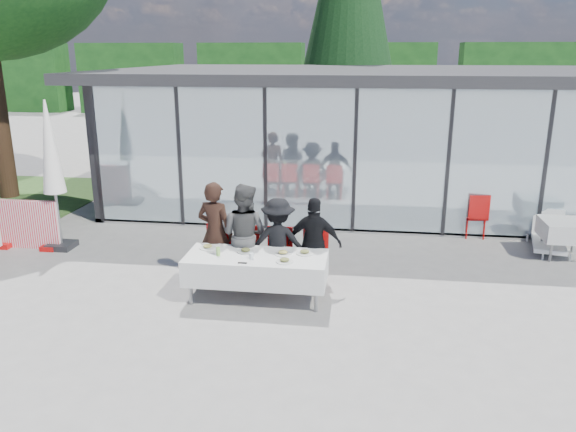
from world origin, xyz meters
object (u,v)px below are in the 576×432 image
Objects in this scene: diner_chair_b at (246,251)px; plate_c at (283,253)px; spare_table_right at (565,230)px; folded_eyeglasses at (242,263)px; diner_chair_a at (218,250)px; plate_extra at (285,261)px; diner_c at (278,242)px; diner_d at (315,243)px; plate_d at (305,252)px; diner_a at (215,233)px; lounger at (548,236)px; plate_b at (246,251)px; spare_chair_b at (477,214)px; diner_chair_c at (279,253)px; plate_a at (208,247)px; dining_table at (256,268)px; market_umbrella at (51,156)px; diner_b at (244,234)px; juice_bottle at (218,251)px; diner_chair_d at (315,254)px.

diner_chair_b is 1.01m from plate_c.
spare_table_right is at bearing 18.44° from diner_chair_b.
diner_chair_b is 6.96× the size of folded_eyeglasses.
diner_chair_b is 6.20m from spare_table_right.
diner_chair_a is 3.50× the size of plate_extra.
plate_extra is at bearing 102.12° from diner_c.
plate_d is at bearing 81.32° from diner_d.
spare_table_right is at bearing -161.71° from diner_c.
lounger is (6.27, 2.59, -0.64)m from diner_a.
diner_a is 6.43× the size of plate_b.
lounger is at bearing -19.83° from spare_chair_b.
diner_chair_a is 3.50× the size of plate_d.
diner_d is at bearing 65.37° from plate_extra.
diner_chair_c is 3.50× the size of plate_a.
spare_chair_b is (4.09, 3.70, -0.00)m from dining_table.
diner_chair_a reaches higher than folded_eyeglasses.
plate_b is 0.09× the size of market_umbrella.
lounger is at bearing 32.92° from plate_d.
diner_a is at bearing -18.99° from market_umbrella.
lounger is (5.02, 3.10, -0.52)m from plate_c.
plate_a and plate_c have the same top height.
diner_b reaches higher than plate_d.
plate_a is at bearing 19.55° from diner_d.
dining_table is 0.79m from diner_chair_c.
juice_bottle is at bearing -74.40° from diner_chair_a.
juice_bottle reaches higher than plate_a.
diner_chair_b is at bearing 99.44° from folded_eyeglasses.
dining_table is 0.34m from plate_b.
spare_table_right is at bearing 26.89° from plate_c.
plate_extra is at bearing 151.82° from diner_b.
diner_d reaches higher than folded_eyeglasses.
market_umbrella is at bearing -172.21° from lounger.
plate_b is 4.71m from market_umbrella.
diner_chair_c is 1.26m from plate_a.
diner_b is at bearing -167.73° from diner_chair_c.
spare_chair_b is at bearing 42.60° from diner_chair_d.
diner_a is at bearing -161.88° from spare_table_right.
diner_a is at bearing -165.72° from diner_chair_b.
plate_a is at bearing 165.25° from dining_table.
dining_table is at bearing -137.85° from spare_chair_b.
diner_c is 5.70m from spare_table_right.
diner_a is 0.38m from diner_chair_a.
spare_chair_b is 1.46m from lounger.
diner_a is at bearing 142.36° from plate_b.
spare_chair_b reaches higher than plate_a.
spare_chair_b is (3.21, 2.95, 0.00)m from diner_chair_d.
diner_chair_b is 1.00× the size of diner_chair_c.
plate_c reaches higher than folded_eyeglasses.
diner_chair_a is 1.66m from plate_extra.
market_umbrella is (-3.60, 1.24, 1.02)m from diner_a.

